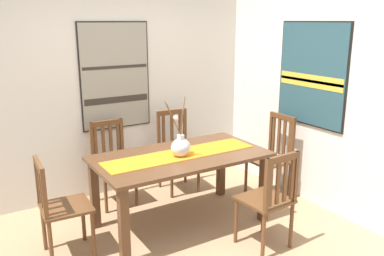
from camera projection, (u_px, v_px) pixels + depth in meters
wall_back at (110, 82)px, 4.80m from camera, size 6.40×0.12×2.70m
wall_side at (345, 91)px, 4.20m from camera, size 0.12×6.40×2.70m
dining_table at (181, 165)px, 4.08m from camera, size 1.72×0.93×0.76m
table_runner at (180, 154)px, 4.05m from camera, size 1.58×0.36×0.01m
centerpiece_vase at (181, 146)px, 3.97m from camera, size 0.27×0.21×0.61m
chair_0 at (273, 156)px, 4.78m from camera, size 0.42×0.42×0.99m
chair_1 at (112, 161)px, 4.64m from camera, size 0.42×0.42×0.95m
chair_2 at (60, 206)px, 3.54m from camera, size 0.44×0.44×0.92m
chair_3 at (269, 198)px, 3.67m from camera, size 0.45×0.45×0.95m
chair_4 at (177, 150)px, 5.01m from camera, size 0.45×0.45×0.99m
painting_on_back_wall at (115, 76)px, 4.74m from camera, size 0.85×0.05×1.24m
painting_on_side_wall at (312, 74)px, 4.46m from camera, size 0.05×0.95×1.14m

